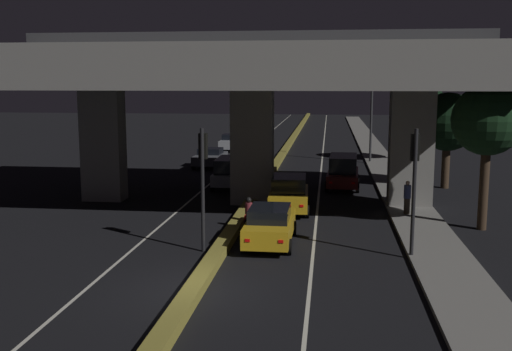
{
  "coord_description": "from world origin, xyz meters",
  "views": [
    {
      "loc": [
        3.92,
        -17.11,
        6.31
      ],
      "look_at": [
        0.12,
        14.01,
        1.38
      ],
      "focal_mm": 42.0,
      "sensor_mm": 36.0,
      "label": 1
    }
  ],
  "objects": [
    {
      "name": "ground_plane",
      "position": [
        0.0,
        0.0,
        0.0
      ],
      "size": [
        200.0,
        200.0,
        0.0
      ],
      "primitive_type": "plane",
      "color": "black"
    },
    {
      "name": "car_taxi_yellow_lead",
      "position": [
        1.7,
        5.6,
        0.78
      ],
      "size": [
        1.89,
        4.41,
        1.52
      ],
      "rotation": [
        0.0,
        0.0,
        1.57
      ],
      "color": "gold",
      "rests_on": "ground_plane"
    },
    {
      "name": "traffic_light_left_of_median",
      "position": [
        -0.68,
        4.36,
        3.17
      ],
      "size": [
        0.3,
        0.49,
        4.64
      ],
      "color": "black",
      "rests_on": "ground_plane"
    },
    {
      "name": "elevated_overpass",
      "position": [
        0.0,
        13.4,
        6.66
      ],
      "size": [
        23.81,
        12.95,
        8.82
      ],
      "color": "gray",
      "rests_on": "ground_plane"
    },
    {
      "name": "car_silver_third_oncoming",
      "position": [
        -4.98,
        37.19,
        0.76
      ],
      "size": [
        2.06,
        3.99,
        1.52
      ],
      "rotation": [
        0.0,
        0.0,
        -1.56
      ],
      "color": "gray",
      "rests_on": "ground_plane"
    },
    {
      "name": "sidewalk_right",
      "position": [
        8.0,
        28.0,
        0.08
      ],
      "size": [
        2.3,
        126.0,
        0.15
      ],
      "primitive_type": "cube",
      "color": "slate",
      "rests_on": "ground_plane"
    },
    {
      "name": "pedestrian_on_sidewalk",
      "position": [
        7.63,
        11.11,
        0.94
      ],
      "size": [
        0.33,
        0.33,
        1.57
      ],
      "color": "#2D261E",
      "rests_on": "sidewalk_right"
    },
    {
      "name": "lane_line_right_inner",
      "position": [
        3.42,
        35.0,
        0.0
      ],
      "size": [
        0.12,
        126.0,
        0.0
      ],
      "primitive_type": "cube",
      "color": "beige",
      "rests_on": "ground_plane"
    },
    {
      "name": "street_lamp",
      "position": [
        6.89,
        30.1,
        4.61
      ],
      "size": [
        2.01,
        0.32,
        7.82
      ],
      "color": "#2D2D30",
      "rests_on": "ground_plane"
    },
    {
      "name": "traffic_light_right_of_median",
      "position": [
        6.95,
        4.36,
        3.21
      ],
      "size": [
        0.3,
        0.49,
        4.69
      ],
      "color": "black",
      "rests_on": "ground_plane"
    },
    {
      "name": "car_dark_red_third",
      "position": [
        4.81,
        18.72,
        1.01
      ],
      "size": [
        2.11,
        4.7,
        1.94
      ],
      "rotation": [
        0.0,
        0.0,
        1.53
      ],
      "color": "#591414",
      "rests_on": "ground_plane"
    },
    {
      "name": "median_divider",
      "position": [
        0.0,
        35.0,
        0.17
      ],
      "size": [
        0.56,
        126.0,
        0.34
      ],
      "primitive_type": "cube",
      "color": "olive",
      "rests_on": "ground_plane"
    },
    {
      "name": "car_silver_lead_oncoming",
      "position": [
        -1.96,
        17.98,
        0.97
      ],
      "size": [
        1.89,
        4.41,
        1.81
      ],
      "rotation": [
        0.0,
        0.0,
        -1.55
      ],
      "color": "gray",
      "rests_on": "ground_plane"
    },
    {
      "name": "roadside_tree_kerbside_mid",
      "position": [
        10.87,
        19.33,
        3.93
      ],
      "size": [
        3.46,
        3.46,
        5.7
      ],
      "color": "#38281C",
      "rests_on": "ground_plane"
    },
    {
      "name": "lane_line_left_inner",
      "position": [
        -3.42,
        35.0,
        0.0
      ],
      "size": [
        0.12,
        126.0,
        0.0
      ],
      "primitive_type": "cube",
      "color": "beige",
      "rests_on": "ground_plane"
    },
    {
      "name": "car_grey_second_oncoming",
      "position": [
        -4.85,
        26.46,
        0.72
      ],
      "size": [
        2.12,
        4.3,
        1.4
      ],
      "rotation": [
        0.0,
        0.0,
        -1.59
      ],
      "color": "#515459",
      "rests_on": "ground_plane"
    },
    {
      "name": "roadside_tree_kerbside_far",
      "position": [
        10.85,
        31.15,
        4.68
      ],
      "size": [
        3.84,
        3.84,
        6.64
      ],
      "color": "#38281C",
      "rests_on": "ground_plane"
    },
    {
      "name": "car_taxi_yellow_second",
      "position": [
        2.04,
        11.61,
        0.9
      ],
      "size": [
        2.09,
        4.05,
        1.77
      ],
      "rotation": [
        0.0,
        0.0,
        1.6
      ],
      "color": "gold",
      "rests_on": "ground_plane"
    },
    {
      "name": "motorcycle_red_filtering_near",
      "position": [
        0.54,
        7.94,
        0.6
      ],
      "size": [
        0.33,
        1.81,
        1.39
      ],
      "rotation": [
        0.0,
        0.0,
        1.53
      ],
      "color": "black",
      "rests_on": "ground_plane"
    },
    {
      "name": "roadside_tree_kerbside_near",
      "position": [
        10.53,
        9.03,
        4.67
      ],
      "size": [
        3.01,
        3.01,
        6.23
      ],
      "color": "#38281C",
      "rests_on": "ground_plane"
    }
  ]
}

